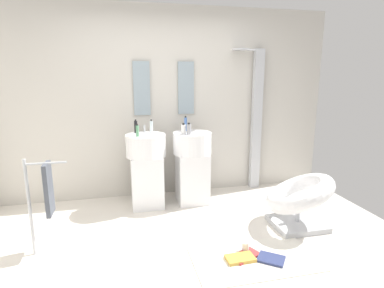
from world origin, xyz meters
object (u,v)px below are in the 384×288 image
at_px(pedestal_sink_left, 147,167).
at_px(soap_bottle_green, 137,131).
at_px(lounge_chair, 299,197).
at_px(soap_bottle_blue, 186,124).
at_px(magazine_red, 245,256).
at_px(coffee_mug, 245,247).
at_px(soap_bottle_white, 183,129).
at_px(shower_column, 256,117).
at_px(towel_rack, 45,191).
at_px(pedestal_sink_right, 192,164).
at_px(magazine_ochre, 240,258).
at_px(soap_bottle_grey, 189,129).
at_px(soap_bottle_black, 136,127).
at_px(soap_bottle_clear, 151,127).
at_px(magazine_navy, 271,259).

relative_size(pedestal_sink_left, soap_bottle_green, 6.81).
xyz_separation_m(lounge_chair, soap_bottle_blue, (-1.06, 1.12, 0.70)).
relative_size(lounge_chair, soap_bottle_green, 6.82).
bearing_deg(magazine_red, coffee_mug, 43.45).
xyz_separation_m(magazine_red, soap_bottle_white, (-0.32, 1.34, 1.00)).
height_order(pedestal_sink_left, soap_bottle_white, soap_bottle_white).
height_order(shower_column, towel_rack, shower_column).
height_order(pedestal_sink_left, pedestal_sink_right, same).
xyz_separation_m(magazine_ochre, soap_bottle_blue, (-0.17, 1.61, 1.02)).
bearing_deg(soap_bottle_grey, soap_bottle_blue, 86.59).
bearing_deg(soap_bottle_green, soap_bottle_black, 91.27).
bearing_deg(soap_bottle_black, pedestal_sink_right, -11.26).
relative_size(magazine_red, soap_bottle_blue, 1.45).
relative_size(towel_rack, magazine_red, 3.30).
relative_size(soap_bottle_white, soap_bottle_clear, 0.80).
xyz_separation_m(lounge_chair, soap_bottle_clear, (-1.52, 1.06, 0.69)).
bearing_deg(soap_bottle_grey, magazine_navy, -71.57).
height_order(pedestal_sink_right, coffee_mug, pedestal_sink_right).
bearing_deg(soap_bottle_blue, soap_bottle_clear, -172.91).
bearing_deg(soap_bottle_clear, shower_column, 8.86).
xyz_separation_m(magazine_navy, coffee_mug, (-0.18, 0.19, 0.04)).
relative_size(pedestal_sink_right, lounge_chair, 1.00).
xyz_separation_m(towel_rack, magazine_ochre, (1.74, -0.56, -0.60)).
height_order(pedestal_sink_left, magazine_navy, pedestal_sink_left).
relative_size(pedestal_sink_right, soap_bottle_blue, 5.33).
bearing_deg(shower_column, lounge_chair, -91.42).
xyz_separation_m(pedestal_sink_right, towel_rack, (-1.62, -0.91, 0.10)).
bearing_deg(shower_column, soap_bottle_grey, -157.51).
height_order(magazine_navy, soap_bottle_green, soap_bottle_green).
height_order(shower_column, soap_bottle_green, shower_column).
height_order(coffee_mug, soap_bottle_blue, soap_bottle_blue).
bearing_deg(magazine_navy, coffee_mug, 170.60).
relative_size(pedestal_sink_left, pedestal_sink_right, 1.00).
distance_m(shower_column, lounge_chair, 1.49).
relative_size(shower_column, soap_bottle_grey, 13.69).
distance_m(soap_bottle_green, soap_bottle_blue, 0.70).
relative_size(lounge_chair, soap_bottle_clear, 6.01).
bearing_deg(soap_bottle_white, magazine_ochre, -79.62).
xyz_separation_m(coffee_mug, soap_bottle_clear, (-0.74, 1.43, 0.98)).
relative_size(shower_column, coffee_mug, 21.56).
xyz_separation_m(pedestal_sink_left, lounge_chair, (1.61, -0.97, -0.18)).
xyz_separation_m(magazine_red, coffee_mug, (0.04, 0.09, 0.04)).
bearing_deg(shower_column, soap_bottle_white, -160.04).
height_order(towel_rack, soap_bottle_grey, soap_bottle_grey).
relative_size(pedestal_sink_left, shower_column, 0.52).
xyz_separation_m(lounge_chair, magazine_navy, (-0.61, -0.56, -0.33)).
bearing_deg(towel_rack, soap_bottle_grey, 26.86).
bearing_deg(magazine_red, soap_bottle_green, 99.38).
height_order(magazine_ochre, soap_bottle_clear, soap_bottle_clear).
bearing_deg(soap_bottle_clear, lounge_chair, -34.81).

